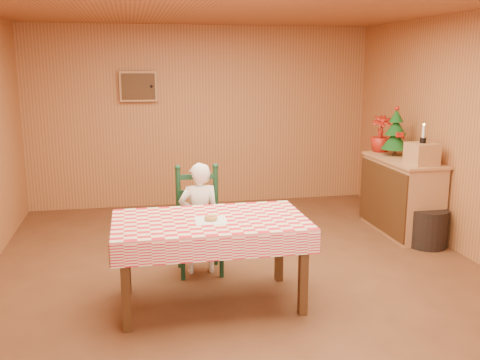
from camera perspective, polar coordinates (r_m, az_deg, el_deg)
The scene contains 13 objects.
ground at distance 5.32m, azimuth 0.44°, elevation -10.51°, with size 6.00×6.00×0.00m, color brown.
cabin_walls at distance 5.43m, azimuth -0.74°, elevation 9.81°, with size 5.10×6.05×2.65m.
dining_table at distance 4.59m, azimuth -3.20°, elevation -5.14°, with size 1.66×0.96×0.77m.
ladder_chair at distance 5.39m, azimuth -4.40°, elevation -4.54°, with size 0.44×0.40×1.08m.
seated_child at distance 5.32m, azimuth -4.34°, elevation -4.11°, with size 0.41×0.27×1.12m, color white.
napkin at distance 4.52m, azimuth -3.12°, elevation -4.31°, with size 0.26×0.26×0.00m, color white.
donut at distance 4.51m, azimuth -3.12°, elevation -4.06°, with size 0.11×0.11×0.04m, color #BD8743.
shelf_unit at distance 6.90m, azimuth 16.78°, elevation -1.61°, with size 0.54×1.24×0.93m.
crate at distance 6.45m, azimuth 18.83°, elevation 2.66°, with size 0.30×0.30×0.25m, color tan.
christmas_tree at distance 6.99m, azimuth 16.25°, elevation 4.82°, with size 0.34×0.34×0.62m.
flower_arrangement at distance 7.23m, azimuth 14.78°, elevation 4.79°, with size 0.26×0.26×0.47m, color #A71B0F.
candle_set at distance 6.42m, azimuth 18.95°, elevation 4.33°, with size 0.07×0.07×0.22m.
storage_bin at distance 6.52m, azimuth 19.41°, elevation -4.84°, with size 0.44×0.44×0.44m, color black.
Camera 1 is at (-1.02, -4.79, 2.06)m, focal length 40.00 mm.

